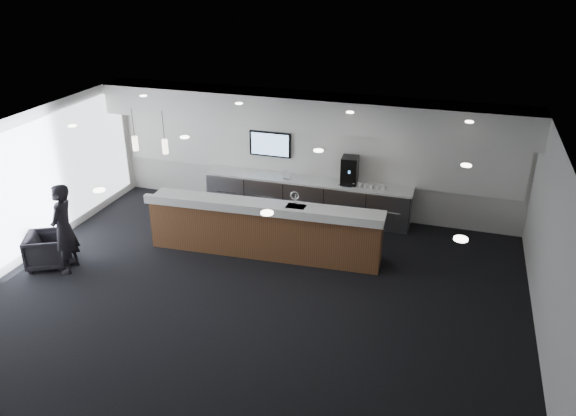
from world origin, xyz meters
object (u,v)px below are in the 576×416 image
(service_counter, at_px, (264,229))
(lounge_guest, at_px, (64,229))
(armchair, at_px, (47,250))
(coffee_machine, at_px, (350,170))

(service_counter, bearing_deg, lounge_guest, -155.69)
(armchair, bearing_deg, lounge_guest, -120.15)
(coffee_machine, bearing_deg, armchair, -146.79)
(service_counter, bearing_deg, armchair, -159.19)
(coffee_machine, bearing_deg, lounge_guest, -143.72)
(coffee_machine, height_order, armchair, coffee_machine)
(service_counter, bearing_deg, coffee_machine, 54.54)
(armchair, bearing_deg, service_counter, -93.10)
(service_counter, xyz_separation_m, coffee_machine, (1.35, 2.14, 0.70))
(lounge_guest, bearing_deg, service_counter, 104.14)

